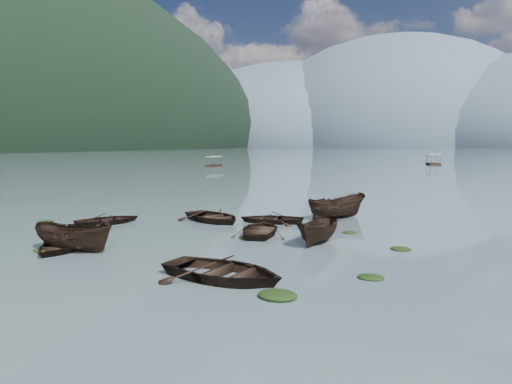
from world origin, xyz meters
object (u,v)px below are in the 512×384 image
(rowboat_0, at_px, (64,250))
(pontoon_left, at_px, (214,166))
(pontoon_centre, at_px, (433,165))
(rowboat_3, at_px, (261,234))

(rowboat_0, bearing_deg, pontoon_left, 100.86)
(pontoon_left, relative_size, pontoon_centre, 0.88)
(rowboat_0, distance_m, pontoon_centre, 106.32)
(rowboat_0, relative_size, rowboat_3, 0.93)
(pontoon_left, bearing_deg, rowboat_0, -74.15)
(rowboat_0, distance_m, pontoon_left, 83.18)
(pontoon_left, height_order, pontoon_centre, pontoon_centre)
(rowboat_3, xyz_separation_m, pontoon_left, (-37.73, 70.49, 0.00))
(rowboat_3, bearing_deg, rowboat_0, 30.07)
(rowboat_0, bearing_deg, pontoon_centre, 70.47)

